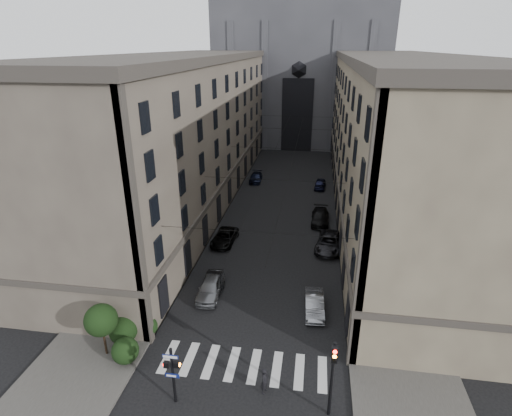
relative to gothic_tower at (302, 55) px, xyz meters
The scene contains 19 objects.
sidewalk_left 44.07m from the gothic_tower, 105.08° to the right, with size 7.00×80.00×0.15m, color #383533.
sidewalk_right 44.07m from the gothic_tower, 74.92° to the right, with size 7.00×80.00×0.15m, color #383533.
zebra_crossing 72.18m from the gothic_tower, 90.00° to the right, with size 11.00×3.20×0.01m, color beige.
building_left 42.07m from the gothic_tower, 109.04° to the right, with size 13.60×60.60×18.85m.
building_right 42.07m from the gothic_tower, 70.96° to the right, with size 13.60×60.60×18.85m.
gothic_tower is the anchor object (origin of this frame).
pedestrian_signal_left 75.15m from the gothic_tower, 92.74° to the right, with size 1.02×0.38×4.00m.
traffic_light_right 74.67m from the gothic_tower, 85.62° to the right, with size 0.34×0.50×5.20m.
shrub_cluster 72.29m from the gothic_tower, 97.11° to the right, with size 3.90×4.40×3.90m.
tram_wires 40.72m from the gothic_tower, 90.00° to the right, with size 14.00×60.00×0.43m.
car_left_near 64.87m from the gothic_tower, 93.85° to the right, with size 1.87×4.66×1.59m, color slate.
car_left_midnear 64.12m from the gothic_tower, 93.90° to the right, with size 1.37×3.94×1.30m, color black.
car_left_midfar 55.73m from the gothic_tower, 95.63° to the right, with size 2.22×4.81×1.34m, color black.
car_left_far 36.32m from the gothic_tower, 99.02° to the right, with size 1.80×4.43×1.29m, color black.
car_right_near 65.80m from the gothic_tower, 85.87° to the right, with size 1.46×4.19×1.38m, color slate.
car_right_midnear 55.47m from the gothic_tower, 83.55° to the right, with size 2.54×5.52×1.53m, color black.
car_right_midfar 49.20m from the gothic_tower, 83.83° to the right, with size 2.05×5.04×1.46m, color black.
car_right_far 37.78m from the gothic_tower, 81.61° to the right, with size 1.53×3.81×1.30m, color black.
pedestrian 73.93m from the gothic_tower, 88.64° to the right, with size 0.66×0.43×1.81m, color black.
Camera 1 is at (3.98, -15.37, 19.93)m, focal length 28.00 mm.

